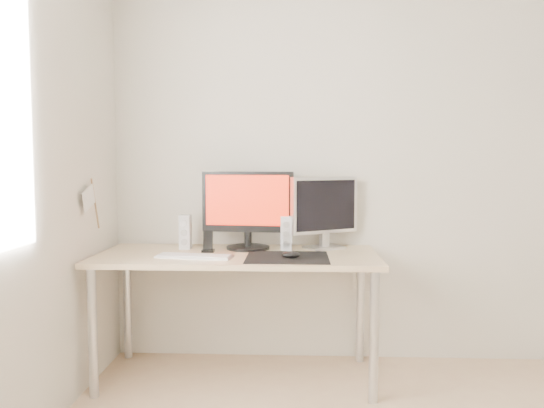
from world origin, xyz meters
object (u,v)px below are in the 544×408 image
object	(u,v)px
desk	(237,267)
mouse	(291,255)
phone_dock	(208,245)
main_monitor	(248,207)
speaker_left	(185,232)
speaker_right	(286,233)
keyboard	(194,256)
second_monitor	(324,209)

from	to	relation	value
desk	mouse	bearing A→B (deg)	-25.51
phone_dock	main_monitor	bearing A→B (deg)	27.81
speaker_left	desk	bearing A→B (deg)	-24.61
speaker_right	keyboard	distance (m)	0.57
desk	main_monitor	bearing A→B (deg)	74.29
second_monitor	keyboard	size ratio (longest dim) A/B	1.01
speaker_right	keyboard	bearing A→B (deg)	-151.88
desk	main_monitor	world-z (taller)	main_monitor
main_monitor	keyboard	distance (m)	0.47
main_monitor	mouse	bearing A→B (deg)	-49.61
second_monitor	keyboard	bearing A→B (deg)	-155.23
main_monitor	second_monitor	world-z (taller)	main_monitor
desk	second_monitor	bearing A→B (deg)	21.35
speaker_left	main_monitor	bearing A→B (deg)	1.54
second_monitor	phone_dock	bearing A→B (deg)	-167.36
speaker_right	phone_dock	xyz separation A→B (m)	(-0.45, -0.08, -0.06)
phone_dock	speaker_right	bearing A→B (deg)	10.48
main_monitor	speaker_left	world-z (taller)	main_monitor
desk	phone_dock	xyz separation A→B (m)	(-0.18, 0.05, 0.12)
mouse	desk	bearing A→B (deg)	154.49
main_monitor	second_monitor	distance (m)	0.46
second_monitor	phone_dock	world-z (taller)	second_monitor
phone_dock	mouse	bearing A→B (deg)	-21.65
speaker_left	speaker_right	distance (m)	0.61
phone_dock	speaker_left	bearing A→B (deg)	145.52
desk	main_monitor	xyz separation A→B (m)	(0.05, 0.16, 0.33)
mouse	desk	distance (m)	0.36
mouse	keyboard	distance (m)	0.53
desk	second_monitor	distance (m)	0.63
second_monitor	keyboard	xyz separation A→B (m)	(-0.73, -0.34, -0.23)
second_monitor	main_monitor	bearing A→B (deg)	-175.50
speaker_left	mouse	bearing A→B (deg)	-25.05
speaker_right	keyboard	size ratio (longest dim) A/B	0.47
speaker_right	second_monitor	bearing A→B (deg)	16.80
mouse	speaker_right	distance (m)	0.29
desk	second_monitor	world-z (taller)	second_monitor
keyboard	speaker_left	bearing A→B (deg)	110.57
main_monitor	desk	bearing A→B (deg)	-105.71
mouse	speaker_right	size ratio (longest dim) A/B	0.48
main_monitor	second_monitor	size ratio (longest dim) A/B	1.27
mouse	main_monitor	size ratio (longest dim) A/B	0.18
speaker_right	phone_dock	bearing A→B (deg)	-169.52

